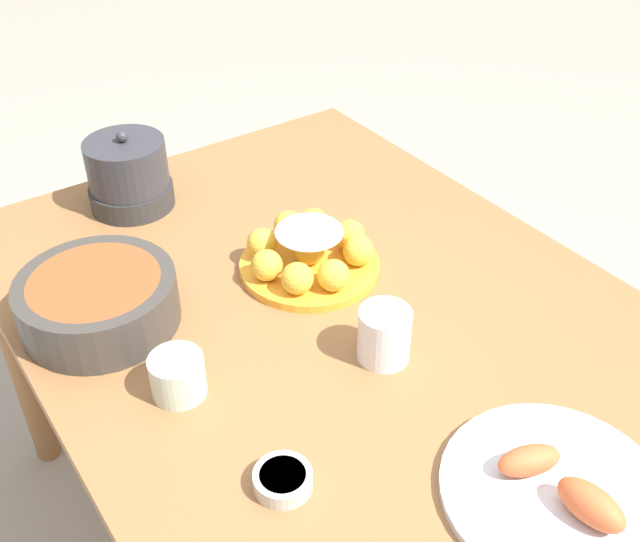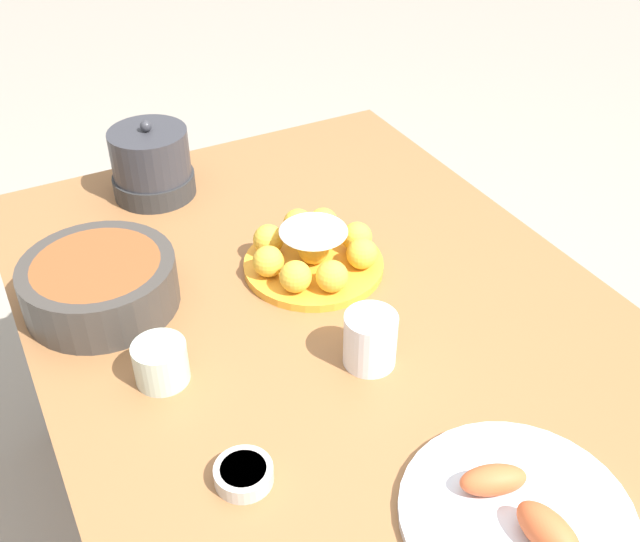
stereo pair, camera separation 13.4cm
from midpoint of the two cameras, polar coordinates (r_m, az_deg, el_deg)
ground_plane at (r=1.85m, az=-1.55°, el=-20.05°), size 12.00×12.00×0.00m
dining_table at (r=1.37m, az=-1.98°, el=-5.76°), size 1.36×0.98×0.70m
cake_plate at (r=1.39m, az=-3.59°, el=1.28°), size 0.26×0.26×0.09m
serving_bowl at (r=1.33m, az=-19.35°, el=-2.19°), size 0.27×0.27×0.09m
sauce_bowl at (r=1.05m, az=-6.64°, el=-15.68°), size 0.08×0.08×0.03m
seafood_platter at (r=1.06m, az=14.09°, el=-16.12°), size 0.31×0.31×0.06m
cup_near at (r=1.19m, az=1.68°, el=-5.03°), size 0.09×0.09×0.09m
cup_far at (r=1.18m, az=-14.04°, el=-7.90°), size 0.09×0.09×0.07m
warming_pot at (r=1.63m, az=-16.70°, el=6.96°), size 0.18×0.18×0.17m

